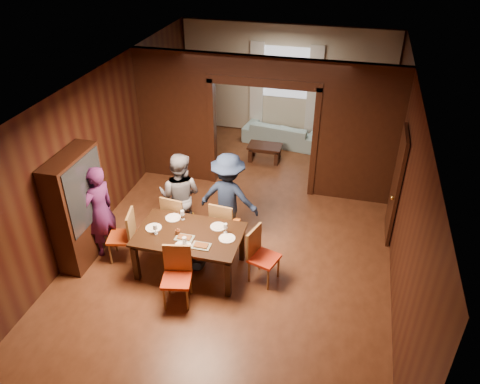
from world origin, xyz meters
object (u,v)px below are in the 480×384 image
(chair_right, at_px, (264,257))
(chair_far_l, at_px, (178,216))
(chair_near, at_px, (176,278))
(hutch, at_px, (78,208))
(person_purple, at_px, (100,211))
(person_navy, at_px, (228,197))
(coffee_table, at_px, (265,153))
(sofa, at_px, (281,133))
(chair_left, at_px, (121,236))
(chair_far_r, at_px, (225,223))
(person_grey, at_px, (180,196))
(dining_table, at_px, (190,251))

(chair_right, distance_m, chair_far_l, 1.92)
(chair_near, bearing_deg, hutch, 149.28)
(person_purple, height_order, chair_near, person_purple)
(person_navy, distance_m, coffee_table, 3.19)
(chair_right, xyz_separation_m, chair_far_l, (-1.78, 0.74, 0.00))
(person_purple, xyz_separation_m, hutch, (-0.27, -0.19, 0.14))
(person_purple, distance_m, chair_near, 1.97)
(coffee_table, bearing_deg, person_purple, -116.84)
(sofa, height_order, chair_left, chair_left)
(sofa, distance_m, coffee_table, 1.07)
(coffee_table, xyz_separation_m, chair_right, (0.84, -4.17, 0.28))
(sofa, xyz_separation_m, chair_far_r, (-0.26, -4.46, 0.20))
(person_navy, distance_m, chair_far_l, 1.01)
(person_navy, height_order, chair_far_r, person_navy)
(chair_far_r, bearing_deg, chair_far_l, 6.06)
(chair_right, bearing_deg, person_grey, 81.13)
(person_navy, relative_size, dining_table, 0.98)
(person_navy, distance_m, chair_right, 1.42)
(sofa, relative_size, chair_near, 2.01)
(chair_far_r, height_order, hutch, hutch)
(person_grey, xyz_separation_m, chair_left, (-0.77, -0.93, -0.37))
(person_purple, xyz_separation_m, person_navy, (2.04, 0.99, -0.00))
(person_navy, xyz_separation_m, coffee_table, (0.04, 3.12, -0.66))
(person_purple, bearing_deg, coffee_table, 171.03)
(sofa, xyz_separation_m, chair_left, (-1.90, -5.27, 0.20))
(chair_far_l, distance_m, chair_near, 1.67)
(person_navy, bearing_deg, chair_right, 135.08)
(chair_near, bearing_deg, chair_left, 138.04)
(dining_table, xyz_separation_m, chair_left, (-1.26, -0.01, 0.10))
(dining_table, bearing_deg, person_grey, 118.15)
(coffee_table, bearing_deg, sofa, 77.84)
(person_grey, relative_size, chair_far_r, 1.75)
(coffee_table, height_order, hutch, hutch)
(person_purple, bearing_deg, hutch, -36.98)
(chair_right, bearing_deg, hutch, 110.03)
(chair_far_l, distance_m, chair_far_r, 0.90)
(coffee_table, xyz_separation_m, chair_left, (-1.68, -4.23, 0.28))
(dining_table, relative_size, coffee_table, 2.18)
(chair_far_l, bearing_deg, chair_near, 117.01)
(sofa, relative_size, chair_left, 2.01)
(dining_table, height_order, chair_far_r, chair_far_r)
(sofa, xyz_separation_m, coffee_table, (-0.22, -1.04, -0.08))
(person_navy, height_order, chair_right, person_navy)
(person_purple, distance_m, dining_table, 1.74)
(hutch, bearing_deg, person_navy, 27.15)
(chair_far_l, bearing_deg, chair_right, 164.58)
(chair_right, bearing_deg, chair_left, 108.88)
(person_purple, height_order, coffee_table, person_purple)
(person_purple, height_order, hutch, hutch)
(person_grey, xyz_separation_m, chair_near, (0.55, -1.71, -0.37))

